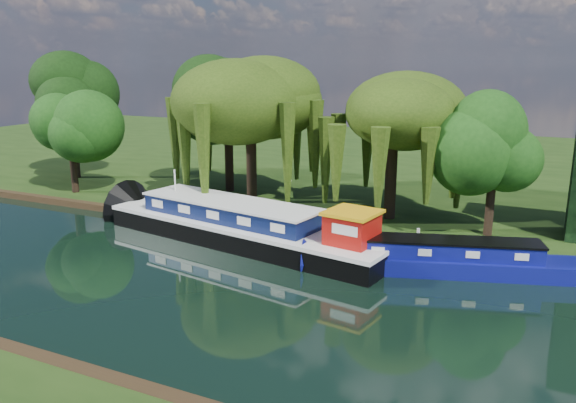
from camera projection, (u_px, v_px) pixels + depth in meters
The scene contains 14 objects.
ground at pixel (182, 282), 25.99m from camera, with size 120.00×120.00×0.00m, color black.
far_bank at pixel (385, 162), 55.76m from camera, with size 120.00×52.00×0.45m, color black.
dutch_barge at pixel (246, 227), 31.38m from camera, with size 18.17×6.88×3.75m.
narrowboat at pixel (446, 260), 26.97m from camera, with size 12.45×5.62×1.81m.
red_dinghy at pixel (163, 225), 34.96m from camera, with size 2.39×3.35×0.69m, color #960F0A.
willow_left at pixel (250, 103), 37.25m from camera, with size 7.79×7.79×9.34m.
willow_right at pixel (393, 123), 33.50m from camera, with size 6.61×6.61×8.05m.
tree_far_left at pixel (70, 125), 40.71m from camera, with size 4.48×4.48×7.23m.
tree_far_back at pixel (70, 99), 45.67m from camera, with size 5.51×5.51×9.27m.
tree_far_mid at pixel (228, 107), 40.81m from camera, with size 5.55×5.55×9.09m.
tree_far_right at pixel (495, 151), 30.39m from camera, with size 4.20×4.20×6.87m.
lamppost at pixel (289, 187), 34.41m from camera, with size 0.36×0.36×2.56m.
mooring_posts at pixel (258, 217), 33.34m from camera, with size 19.16×0.16×1.00m.
reeds_near at pixel (222, 392), 16.37m from camera, with size 33.70×1.50×1.10m.
Camera 1 is at (14.83, -19.89, 9.91)m, focal length 35.00 mm.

